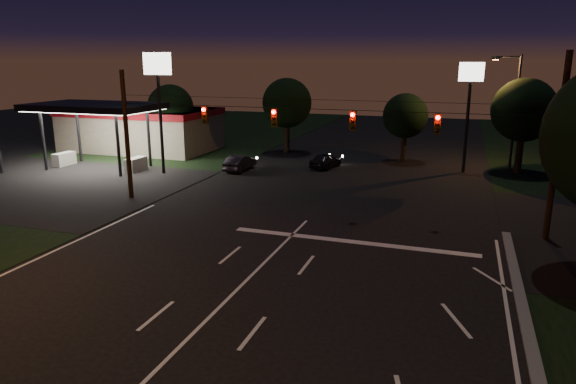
% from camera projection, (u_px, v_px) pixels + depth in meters
% --- Properties ---
extents(ground, '(140.00, 140.00, 0.00)m').
position_uv_depth(ground, '(171.00, 355.00, 15.29)').
color(ground, black).
rests_on(ground, ground).
extents(cross_street_left, '(20.00, 16.00, 0.02)m').
position_uv_depth(cross_street_left, '(44.00, 185.00, 36.20)').
color(cross_street_left, black).
rests_on(cross_street_left, ground).
extents(stop_bar, '(12.00, 0.50, 0.01)m').
position_uv_depth(stop_bar, '(351.00, 241.00, 24.89)').
color(stop_bar, silver).
rests_on(stop_bar, ground).
extents(utility_pole_right, '(0.30, 0.30, 9.00)m').
position_uv_depth(utility_pole_right, '(545.00, 239.00, 25.29)').
color(utility_pole_right, black).
rests_on(utility_pole_right, ground).
extents(utility_pole_left, '(0.28, 0.28, 8.00)m').
position_uv_depth(utility_pole_left, '(132.00, 198.00, 32.79)').
color(utility_pole_left, black).
rests_on(utility_pole_left, ground).
extents(signal_span, '(24.00, 0.40, 1.56)m').
position_uv_depth(signal_span, '(313.00, 118.00, 27.64)').
color(signal_span, black).
rests_on(signal_span, ground).
extents(gas_station, '(14.20, 16.10, 5.25)m').
position_uv_depth(gas_station, '(139.00, 126.00, 49.38)').
color(gas_station, gray).
rests_on(gas_station, ground).
extents(pole_sign_left_near, '(2.20, 0.30, 9.10)m').
position_uv_depth(pole_sign_left_near, '(158.00, 82.00, 38.09)').
color(pole_sign_left_near, black).
rests_on(pole_sign_left_near, ground).
extents(pole_sign_right, '(1.80, 0.30, 8.40)m').
position_uv_depth(pole_sign_right, '(470.00, 92.00, 38.74)').
color(pole_sign_right, black).
rests_on(pole_sign_right, ground).
extents(street_light_right_far, '(2.20, 0.35, 9.00)m').
position_uv_depth(street_light_right_far, '(513.00, 104.00, 39.81)').
color(street_light_right_far, black).
rests_on(street_light_right_far, ground).
extents(tree_far_a, '(4.20, 4.20, 6.42)m').
position_uv_depth(tree_far_a, '(171.00, 108.00, 47.45)').
color(tree_far_a, black).
rests_on(tree_far_a, ground).
extents(tree_far_b, '(4.60, 4.60, 6.98)m').
position_uv_depth(tree_far_b, '(288.00, 104.00, 47.92)').
color(tree_far_b, black).
rests_on(tree_far_b, ground).
extents(tree_far_c, '(3.80, 3.80, 5.86)m').
position_uv_depth(tree_far_c, '(406.00, 116.00, 43.72)').
color(tree_far_c, black).
rests_on(tree_far_c, ground).
extents(tree_far_d, '(4.80, 4.80, 7.30)m').
position_uv_depth(tree_far_d, '(524.00, 111.00, 38.87)').
color(tree_far_d, black).
rests_on(tree_far_d, ground).
extents(car_oncoming_a, '(2.19, 3.86, 1.24)m').
position_uv_depth(car_oncoming_a, '(325.00, 160.00, 41.86)').
color(car_oncoming_a, black).
rests_on(car_oncoming_a, ground).
extents(car_oncoming_b, '(1.37, 3.77, 1.23)m').
position_uv_depth(car_oncoming_b, '(240.00, 163.00, 40.89)').
color(car_oncoming_b, black).
rests_on(car_oncoming_b, ground).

